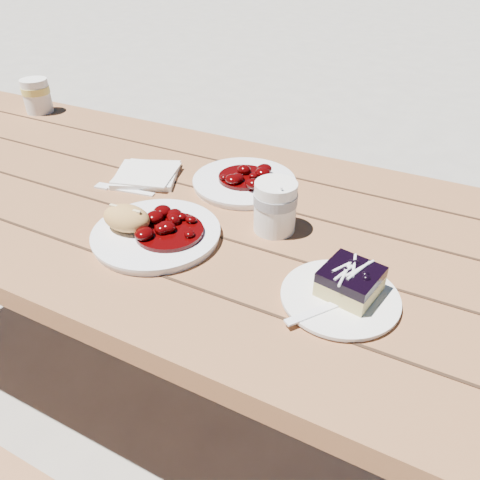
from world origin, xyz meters
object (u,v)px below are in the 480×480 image
at_px(picnic_table, 136,243).
at_px(bread_roll, 127,218).
at_px(dessert_plate, 340,298).
at_px(second_plate, 244,182).
at_px(main_plate, 156,234).
at_px(second_cup, 37,96).
at_px(coffee_cup, 275,207).
at_px(blueberry_cake, 350,281).

height_order(picnic_table, bread_roll, bread_roll).
distance_m(bread_roll, dessert_plate, 0.45).
height_order(bread_roll, second_plate, bread_roll).
height_order(main_plate, bread_roll, bread_roll).
height_order(dessert_plate, second_cup, second_cup).
relative_size(dessert_plate, coffee_cup, 1.82).
bearing_deg(blueberry_cake, dessert_plate, -113.23).
relative_size(dessert_plate, blueberry_cake, 1.87).
relative_size(main_plate, blueberry_cake, 2.42).
height_order(dessert_plate, coffee_cup, coffee_cup).
distance_m(blueberry_cake, second_plate, 0.45).
bearing_deg(second_plate, picnic_table, -149.11).
height_order(picnic_table, main_plate, main_plate).
bearing_deg(bread_roll, blueberry_cake, 2.87).
relative_size(main_plate, coffee_cup, 2.36).
bearing_deg(main_plate, picnic_table, 143.24).
bearing_deg(bread_roll, coffee_cup, 32.06).
relative_size(dessert_plate, second_plate, 0.80).
distance_m(picnic_table, second_plate, 0.33).
bearing_deg(second_cup, bread_roll, -31.86).
xyz_separation_m(dessert_plate, second_cup, (-1.19, 0.45, 0.05)).
xyz_separation_m(bread_roll, second_cup, (-0.74, 0.46, 0.01)).
relative_size(blueberry_cake, second_cup, 0.97).
relative_size(picnic_table, bread_roll, 19.43).
relative_size(picnic_table, coffee_cup, 18.34).
height_order(dessert_plate, second_plate, second_plate).
distance_m(bread_roll, second_cup, 0.88).
xyz_separation_m(picnic_table, blueberry_cake, (0.59, -0.14, 0.20)).
bearing_deg(main_plate, bread_roll, -160.02).
xyz_separation_m(main_plate, coffee_cup, (0.20, 0.14, 0.05)).
bearing_deg(main_plate, dessert_plate, -1.76).
height_order(picnic_table, second_plate, second_plate).
bearing_deg(picnic_table, coffee_cup, -0.06).
height_order(dessert_plate, blueberry_cake, blueberry_cake).
xyz_separation_m(picnic_table, second_plate, (0.24, 0.15, 0.17)).
height_order(picnic_table, blueberry_cake, blueberry_cake).
bearing_deg(picnic_table, blueberry_cake, -13.14).
bearing_deg(dessert_plate, main_plate, 178.24).
height_order(coffee_cup, second_cup, same).
relative_size(picnic_table, dessert_plate, 10.10).
bearing_deg(bread_roll, main_plate, 19.98).
bearing_deg(picnic_table, bread_roll, -50.26).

